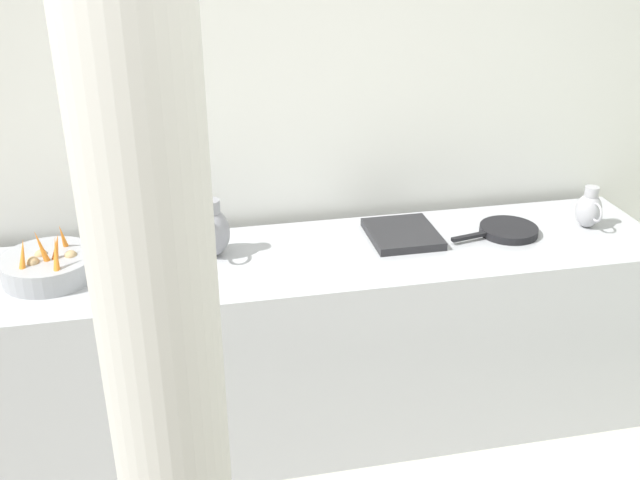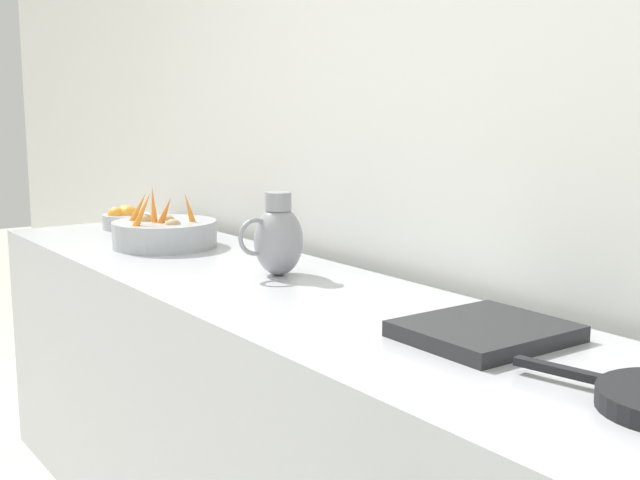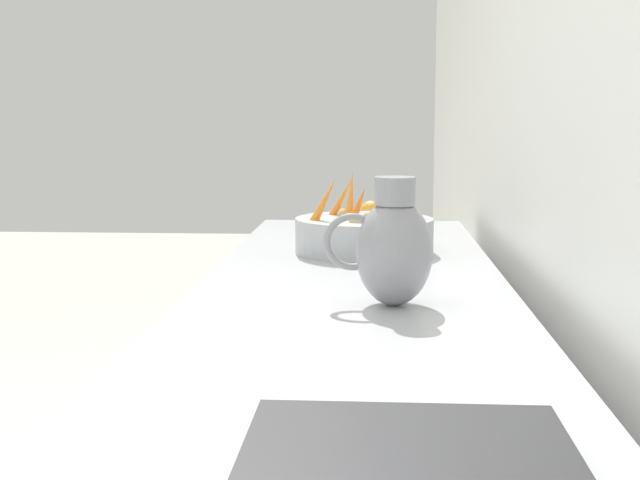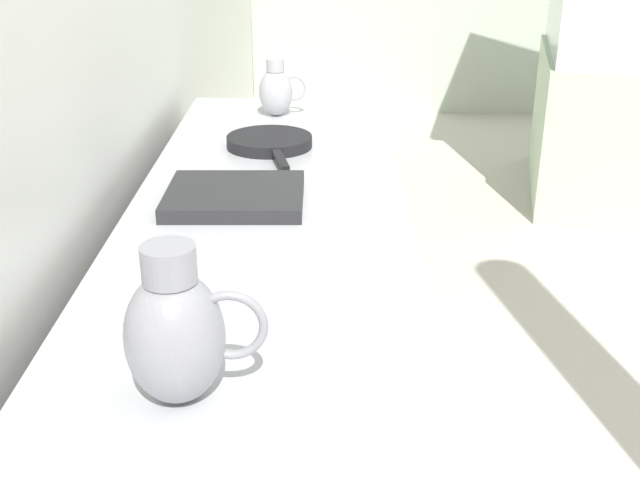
# 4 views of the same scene
# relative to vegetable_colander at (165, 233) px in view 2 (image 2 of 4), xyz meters

# --- Properties ---
(tile_wall_left) EXTENTS (0.10, 9.02, 3.00)m
(tile_wall_left) POSITION_rel_vegetable_colander_xyz_m (-0.44, 1.46, 0.54)
(tile_wall_left) COLOR silver
(tile_wall_left) RESTS_ON ground_plane
(prep_counter) EXTENTS (0.69, 3.39, 0.91)m
(prep_counter) POSITION_rel_vegetable_colander_xyz_m (0.02, 0.96, -0.51)
(prep_counter) COLOR #ADAFB5
(prep_counter) RESTS_ON ground_plane
(vegetable_colander) EXTENTS (0.38, 0.38, 0.22)m
(vegetable_colander) POSITION_rel_vegetable_colander_xyz_m (0.00, 0.00, 0.00)
(vegetable_colander) COLOR #9EA0A5
(vegetable_colander) RESTS_ON prep_counter
(orange_bowl) EXTENTS (0.20, 0.20, 0.10)m
(orange_bowl) POSITION_rel_vegetable_colander_xyz_m (-0.06, -0.51, -0.01)
(orange_bowl) COLOR #ADAFB5
(orange_bowl) RESTS_ON prep_counter
(metal_pitcher_tall) EXTENTS (0.21, 0.15, 0.25)m
(metal_pitcher_tall) POSITION_rel_vegetable_colander_xyz_m (-0.07, 0.66, 0.06)
(metal_pitcher_tall) COLOR gray
(metal_pitcher_tall) RESTS_ON prep_counter
(counter_sink_basin) EXTENTS (0.34, 0.30, 0.04)m
(counter_sink_basin) POSITION_rel_vegetable_colander_xyz_m (-0.07, 1.51, -0.03)
(counter_sink_basin) COLOR #232326
(counter_sink_basin) RESTS_ON prep_counter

